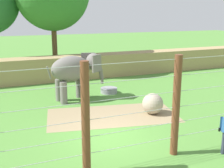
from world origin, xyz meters
The scene contains 7 objects.
ground_plane centered at (0.00, 0.00, 0.00)m, with size 120.00×120.00×0.00m, color #518938.
dirt_patch centered at (1.18, 2.49, 0.00)m, with size 6.61×3.32×0.01m, color #937F5B.
embankment_wall centered at (0.00, 11.63, 0.93)m, with size 36.00×1.80×1.85m, color tan.
elephant centered at (0.22, 5.92, 1.83)m, with size 3.69×1.81×2.76m.
enrichment_ball centered at (3.23, 1.93, 0.55)m, with size 1.10×1.10×1.10m, color tan.
cable_fence centered at (-0.01, -2.24, 1.88)m, with size 10.35×0.28×3.75m.
water_tub centered at (2.62, 6.53, 0.18)m, with size 1.10×1.10×0.35m.
Camera 1 is at (-4.25, -10.46, 5.15)m, focal length 46.11 mm.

